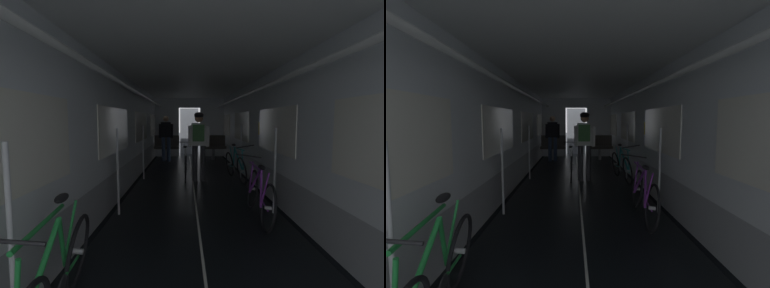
% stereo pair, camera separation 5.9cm
% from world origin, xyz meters
% --- Properties ---
extents(train_car_shell, '(3.14, 12.34, 2.57)m').
position_xyz_m(train_car_shell, '(-0.00, 3.60, 1.70)').
color(train_car_shell, black).
rests_on(train_car_shell, ground).
extents(bench_seat_far_left, '(0.98, 0.51, 0.95)m').
position_xyz_m(bench_seat_far_left, '(-0.90, 8.07, 0.57)').
color(bench_seat_far_left, gray).
rests_on(bench_seat_far_left, ground).
extents(bench_seat_far_right, '(0.98, 0.51, 0.95)m').
position_xyz_m(bench_seat_far_right, '(0.90, 8.07, 0.57)').
color(bench_seat_far_right, gray).
rests_on(bench_seat_far_right, ground).
extents(bicycle_teal, '(0.51, 1.69, 0.96)m').
position_xyz_m(bicycle_teal, '(1.09, 4.51, 0.38)').
color(bicycle_teal, black).
rests_on(bicycle_teal, ground).
extents(bicycle_purple, '(0.44, 1.69, 0.95)m').
position_xyz_m(bicycle_purple, '(0.96, 1.88, 0.38)').
color(bicycle_purple, black).
rests_on(bicycle_purple, ground).
extents(bicycle_green, '(0.44, 1.69, 0.96)m').
position_xyz_m(bicycle_green, '(-1.12, -0.26, 0.38)').
color(bicycle_green, black).
rests_on(bicycle_green, ground).
extents(person_cyclist_aisle, '(0.55, 0.41, 1.73)m').
position_xyz_m(person_cyclist_aisle, '(0.15, 4.44, 1.07)').
color(person_cyclist_aisle, '#2D2D33').
rests_on(person_cyclist_aisle, ground).
extents(bicycle_silver_in_aisle, '(0.44, 1.69, 0.94)m').
position_xyz_m(bicycle_silver_in_aisle, '(-0.18, 4.71, 0.38)').
color(bicycle_silver_in_aisle, black).
rests_on(bicycle_silver_in_aisle, ground).
extents(person_standing_near_bench, '(0.53, 0.23, 1.69)m').
position_xyz_m(person_standing_near_bench, '(-0.90, 7.70, 0.98)').
color(person_standing_near_bench, '#384C75').
rests_on(person_standing_near_bench, ground).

